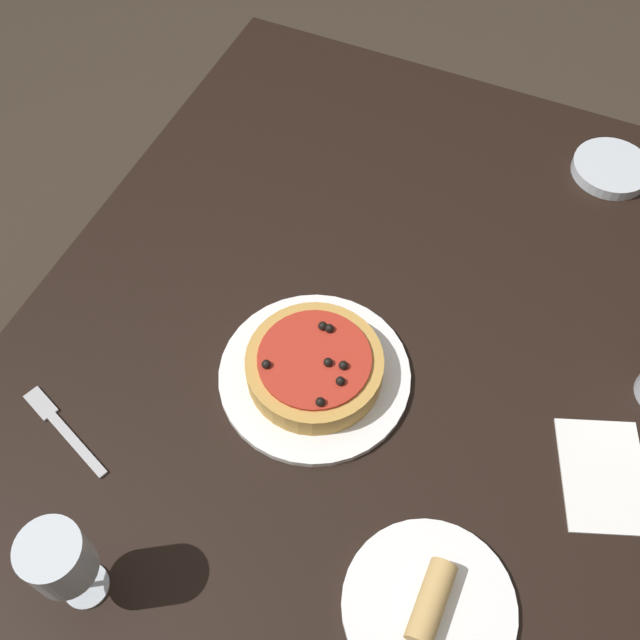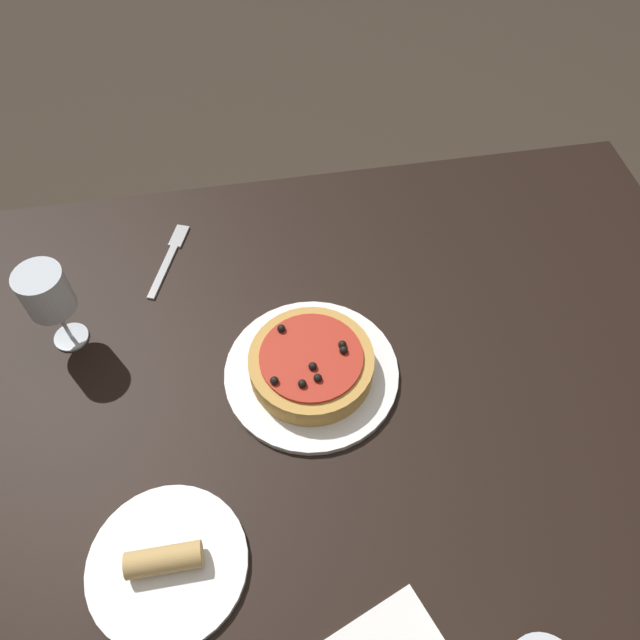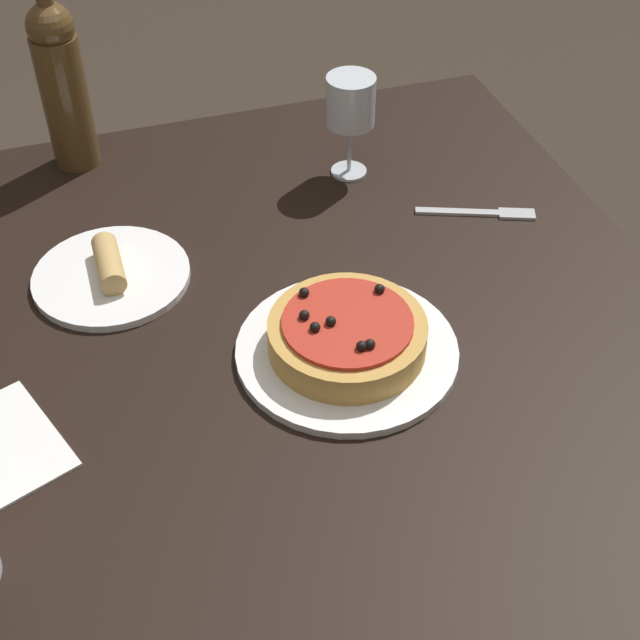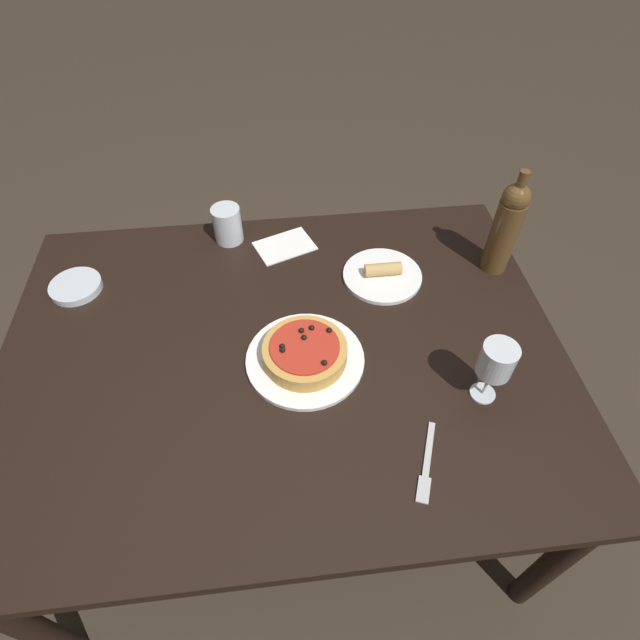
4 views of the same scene
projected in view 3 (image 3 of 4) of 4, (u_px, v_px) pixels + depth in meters
The scene contains 8 objects.
dining_table at pixel (327, 426), 1.19m from camera, with size 1.44×1.08×0.71m.
dinner_plate at pixel (347, 351), 1.18m from camera, with size 0.30×0.30×0.01m.
pizza at pixel (347, 334), 1.16m from camera, with size 0.21×0.21×0.06m.
wine_glass at pixel (351, 104), 1.42m from camera, with size 0.08×0.08×0.17m.
wine_bottle at pixel (62, 83), 1.43m from camera, with size 0.08×0.08×0.32m.
fork at pixel (484, 213), 1.42m from camera, with size 0.09×0.18×0.00m.
side_plate at pixel (111, 274), 1.29m from camera, with size 0.23×0.23×0.05m.
paper_napkin at pixel (4, 445), 1.07m from camera, with size 0.20×0.17×0.00m.
Camera 3 is at (0.74, -0.25, 1.55)m, focal length 50.00 mm.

